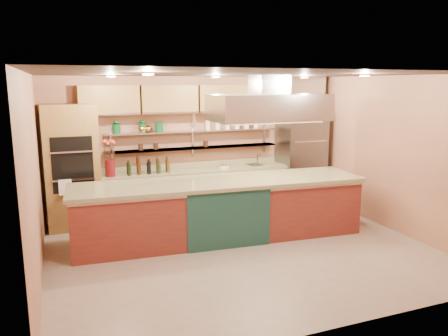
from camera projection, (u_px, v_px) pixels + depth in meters
name	position (u px, v px, depth m)	size (l,w,h in m)	color
floor	(242.00, 250.00, 7.09)	(6.00, 5.00, 0.02)	gray
ceiling	(243.00, 74.00, 6.56)	(6.00, 5.00, 0.02)	black
wall_back	(195.00, 145.00, 9.11)	(6.00, 0.04, 2.80)	#AA7050
wall_front	(338.00, 207.00, 4.54)	(6.00, 0.04, 2.80)	#AA7050
wall_left	(34.00, 180.00, 5.76)	(0.04, 5.00, 2.80)	#AA7050
wall_right	(394.00, 154.00, 7.89)	(0.04, 5.00, 2.80)	#AA7050
oven_stack	(72.00, 167.00, 8.00)	(0.95, 0.64, 2.30)	olive
refrigerator	(301.00, 157.00, 9.68)	(0.95, 0.72, 2.10)	slate
back_counter	(197.00, 192.00, 9.00)	(3.84, 0.64, 0.93)	tan
wall_shelf_lower	(194.00, 148.00, 8.99)	(3.60, 0.26, 0.03)	#BABCC2
wall_shelf_upper	(194.00, 131.00, 8.92)	(3.60, 0.26, 0.03)	#BABCC2
upper_cabinets	(197.00, 99.00, 8.77)	(4.60, 0.36, 0.55)	olive
range_hood	(269.00, 107.00, 7.54)	(2.00, 1.00, 0.45)	#BABCC2
ceiling_downlights	(238.00, 76.00, 6.75)	(4.00, 2.80, 0.02)	#FFE5A5
island	(220.00, 209.00, 7.56)	(4.91, 1.07, 1.03)	maroon
flower_vase	(110.00, 168.00, 8.22)	(0.18, 0.18, 0.32)	#5E0E12
oil_bottle_cluster	(149.00, 166.00, 8.48)	(0.88, 0.25, 0.28)	black
kitchen_scale	(224.00, 166.00, 9.06)	(0.17, 0.13, 0.10)	white
bar_faucet	(257.00, 160.00, 9.43)	(0.03, 0.03, 0.22)	silver
copper_kettle	(147.00, 129.00, 8.56)	(0.18, 0.18, 0.14)	orange
green_canister	(159.00, 127.00, 8.64)	(0.16, 0.16, 0.19)	#0E4420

